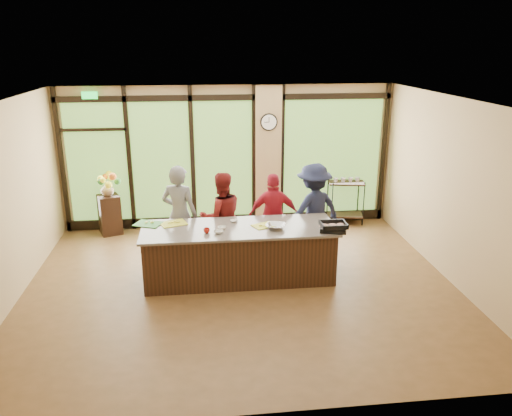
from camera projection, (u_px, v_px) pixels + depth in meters
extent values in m
plane|color=brown|center=(241.00, 286.00, 8.22)|extent=(7.00, 7.00, 0.00)
plane|color=silver|center=(239.00, 101.00, 7.27)|extent=(7.00, 7.00, 0.00)
plane|color=tan|center=(228.00, 157.00, 10.57)|extent=(7.00, 0.00, 7.00)
plane|color=tan|center=(4.00, 207.00, 7.36)|extent=(0.00, 6.00, 6.00)
plane|color=tan|center=(454.00, 192.00, 8.13)|extent=(0.00, 6.00, 6.00)
cube|color=tan|center=(268.00, 157.00, 10.61)|extent=(0.55, 0.12, 3.00)
cube|color=black|center=(227.00, 98.00, 10.13)|extent=(6.90, 0.08, 0.12)
cube|color=black|center=(229.00, 219.00, 10.96)|extent=(6.90, 0.08, 0.20)
cube|color=#19D83F|center=(90.00, 95.00, 9.76)|extent=(0.30, 0.04, 0.14)
cube|color=#457127|center=(97.00, 163.00, 10.26)|extent=(1.20, 0.02, 2.50)
cube|color=#457127|center=(161.00, 162.00, 10.41)|extent=(1.20, 0.02, 2.50)
cube|color=#457127|center=(223.00, 160.00, 10.55)|extent=(1.20, 0.02, 2.50)
cube|color=#457127|center=(332.00, 157.00, 10.81)|extent=(2.10, 0.02, 2.50)
cube|color=black|center=(62.00, 162.00, 10.15)|extent=(0.08, 0.08, 3.00)
cube|color=black|center=(129.00, 160.00, 10.30)|extent=(0.08, 0.08, 3.00)
cube|color=black|center=(192.00, 159.00, 10.44)|extent=(0.08, 0.08, 3.00)
cube|color=black|center=(254.00, 157.00, 10.59)|extent=(0.08, 0.08, 3.00)
cube|color=black|center=(282.00, 156.00, 10.65)|extent=(0.08, 0.08, 3.00)
cube|color=black|center=(383.00, 154.00, 10.90)|extent=(0.08, 0.08, 3.00)
cube|color=black|center=(239.00, 254.00, 8.36)|extent=(3.10, 1.00, 0.88)
cube|color=#6F645B|center=(239.00, 228.00, 8.22)|extent=(3.20, 1.10, 0.04)
cylinder|color=black|center=(269.00, 122.00, 10.31)|extent=(0.36, 0.04, 0.36)
cylinder|color=white|center=(269.00, 122.00, 10.29)|extent=(0.31, 0.01, 0.31)
cube|color=black|center=(269.00, 120.00, 10.27)|extent=(0.01, 0.00, 0.11)
cube|color=black|center=(267.00, 122.00, 10.28)|extent=(0.09, 0.00, 0.01)
imported|color=slate|center=(180.00, 215.00, 8.84)|extent=(0.78, 0.66, 1.81)
imported|color=maroon|center=(221.00, 217.00, 8.99)|extent=(0.91, 0.77, 1.65)
imported|color=maroon|center=(274.00, 216.00, 9.13)|extent=(0.95, 0.43, 1.59)
imported|color=#181D36|center=(313.00, 210.00, 9.20)|extent=(1.29, 1.03, 1.75)
cube|color=black|center=(333.00, 229.00, 8.05)|extent=(0.49, 0.43, 0.07)
imported|color=silver|center=(275.00, 226.00, 8.14)|extent=(0.40, 0.40, 0.08)
cube|color=#35822F|center=(148.00, 224.00, 8.35)|extent=(0.53, 0.47, 0.01)
cube|color=gold|center=(173.00, 223.00, 8.37)|extent=(0.50, 0.44, 0.01)
cube|color=gold|center=(264.00, 226.00, 8.27)|extent=(0.44, 0.39, 0.01)
imported|color=silver|center=(222.00, 228.00, 8.12)|extent=(0.15, 0.15, 0.04)
imported|color=silver|center=(219.00, 232.00, 7.95)|extent=(0.19, 0.19, 0.05)
imported|color=silver|center=(234.00, 221.00, 8.46)|extent=(0.16, 0.16, 0.03)
imported|color=#9D190F|center=(207.00, 231.00, 7.95)|extent=(0.13, 0.13, 0.08)
cube|color=black|center=(110.00, 214.00, 10.37)|extent=(0.53, 0.53, 0.83)
imported|color=olive|center=(107.00, 189.00, 10.19)|extent=(0.35, 0.35, 0.29)
cube|color=black|center=(344.00, 215.00, 11.03)|extent=(0.83, 0.57, 0.03)
cube|color=black|center=(346.00, 183.00, 10.80)|extent=(0.83, 0.57, 0.03)
cylinder|color=black|center=(332.00, 205.00, 10.71)|extent=(0.03, 0.03, 0.98)
cylinder|color=black|center=(364.00, 204.00, 10.79)|extent=(0.03, 0.03, 0.98)
cylinder|color=black|center=(327.00, 200.00, 11.08)|extent=(0.03, 0.03, 0.98)
cylinder|color=black|center=(358.00, 199.00, 11.16)|extent=(0.03, 0.03, 0.98)
imported|color=silver|center=(336.00, 180.00, 10.75)|extent=(0.13, 0.13, 0.10)
imported|color=silver|center=(343.00, 180.00, 10.77)|extent=(0.13, 0.13, 0.10)
imported|color=silver|center=(350.00, 180.00, 10.78)|extent=(0.13, 0.13, 0.10)
imported|color=silver|center=(357.00, 179.00, 10.80)|extent=(0.13, 0.13, 0.10)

